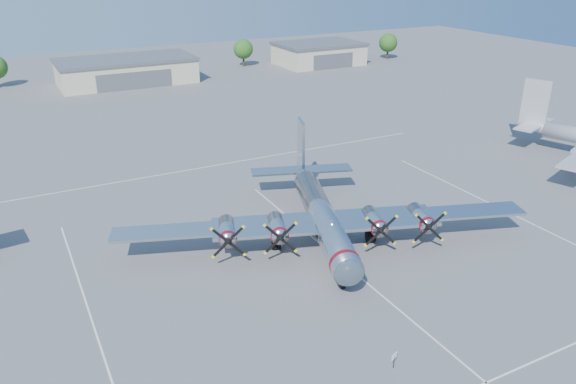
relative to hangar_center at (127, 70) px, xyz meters
name	(u,v)px	position (x,y,z in m)	size (l,w,h in m)	color
ground	(318,242)	(0.00, -81.96, -2.71)	(260.00, 260.00, 0.00)	#5E5E61
parking_lines	(328,250)	(0.00, -83.71, -2.71)	(60.00, 50.08, 0.01)	silver
hangar_center	(127,70)	(0.00, 0.00, 0.00)	(28.60, 14.60, 5.40)	#BDB696
hangar_east	(319,53)	(48.00, 0.00, 0.00)	(20.60, 14.60, 5.40)	#BDB696
tree_east	(243,49)	(30.00, 6.04, 1.51)	(4.80, 4.80, 6.64)	#382619
tree_far_east	(388,43)	(68.00, -1.96, 1.51)	(4.80, 4.80, 6.64)	#382619
main_bomber_b29	(320,237)	(0.72, -81.11, -2.71)	(39.62, 27.10, 8.76)	silver
info_placard	(394,358)	(-4.55, -99.93, -1.87)	(0.60, 0.29, 1.20)	black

